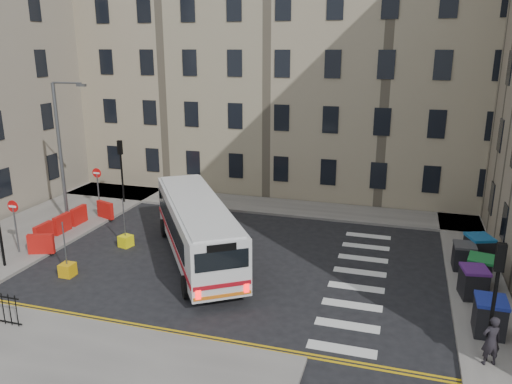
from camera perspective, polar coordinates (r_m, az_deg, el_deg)
The scene contains 20 objects.
ground at distance 24.03m, azimuth 2.05°, elevation -8.34°, with size 120.00×120.00×0.00m, color black.
pavement_north at distance 33.41m, azimuth -4.12°, elevation -1.09°, with size 36.00×3.20×0.15m, color slate.
pavement_east at distance 27.26m, azimuth 23.09°, elevation -6.48°, with size 2.40×26.00×0.15m, color slate.
pavement_west at distance 31.14m, azimuth -23.24°, elevation -3.72°, with size 6.00×22.00×0.15m, color slate.
terrace_north at distance 38.76m, azimuth -2.08°, elevation 14.18°, with size 38.30×10.80×17.20m.
traffic_light_east at distance 17.47m, azimuth 25.77°, elevation -9.54°, with size 0.28×0.22×4.10m.
traffic_light_nw at distance 33.50m, azimuth -15.17°, elevation 3.38°, with size 0.28×0.22×4.10m.
streetlamp at distance 30.18m, azimuth -21.47°, elevation 4.30°, with size 0.50×0.22×8.14m.
no_entry_north at distance 32.33m, azimuth -17.67°, elevation 1.27°, with size 0.60×0.08×3.00m.
no_entry_south at distance 27.11m, azimuth -25.91°, elevation -2.44°, with size 0.60×0.08×3.00m.
roadworks_barriers at distance 29.28m, azimuth -20.71°, elevation -3.47°, with size 1.66×6.26×1.00m.
bus at distance 24.25m, azimuth -6.78°, elevation -3.96°, with size 7.90×10.14×2.89m.
wheelie_bin_a at distance 20.00m, azimuth 25.14°, elevation -12.71°, with size 1.06×1.22×1.34m.
wheelie_bin_b at distance 22.44m, azimuth 23.59°, elevation -9.43°, with size 1.17×1.30×1.27m.
wheelie_bin_c at distance 23.58m, azimuth 24.19°, elevation -8.23°, with size 1.22×1.34×1.28m.
wheelie_bin_d at distance 24.97m, azimuth 22.64°, elevation -6.79°, with size 0.98×1.12×1.21m.
wheelie_bin_e at distance 25.88m, azimuth 24.08°, elevation -5.99°, with size 1.42×1.51×1.34m.
pedestrian at distance 18.17m, azimuth 25.29°, elevation -15.12°, with size 0.62×0.41×1.71m, color black.
bollard_yellow at distance 26.90m, azimuth -14.66°, elevation -5.44°, with size 0.60×0.60×0.60m, color yellow.
bollard_chevron at distance 24.37m, azimuth -20.73°, elevation -8.32°, with size 0.60×0.60×0.60m, color #E1A20D.
Camera 1 is at (5.51, -21.16, 9.98)m, focal length 35.00 mm.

